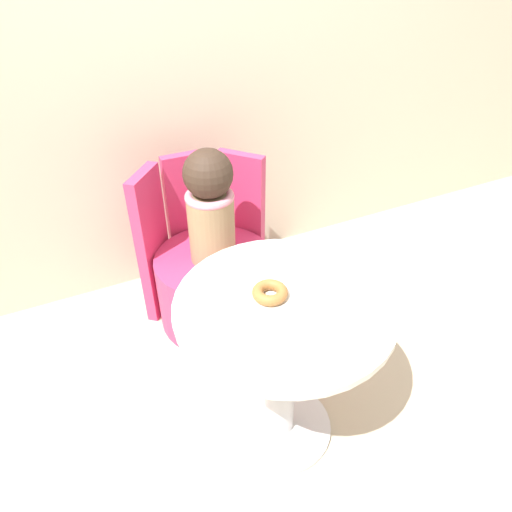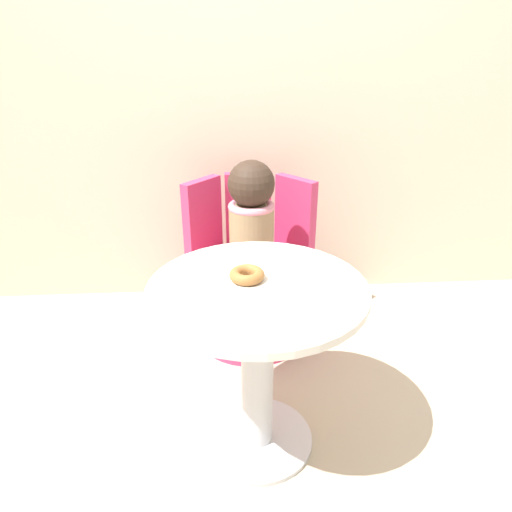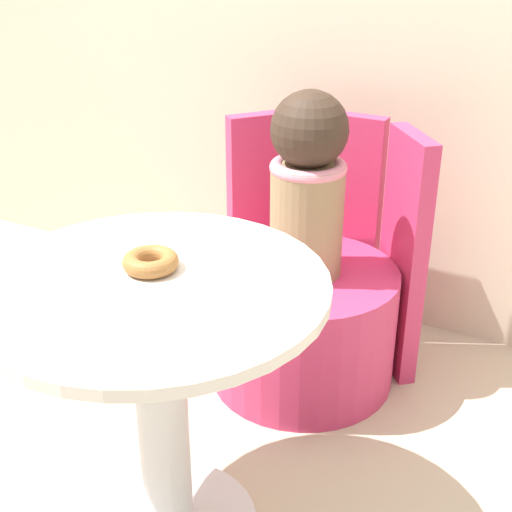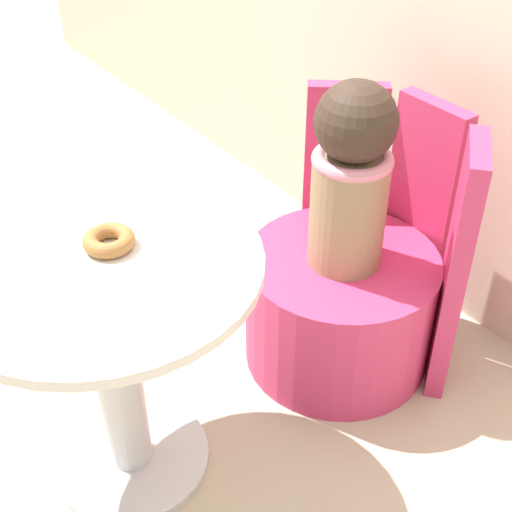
# 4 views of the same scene
# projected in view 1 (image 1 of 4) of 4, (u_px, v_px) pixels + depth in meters

# --- Properties ---
(ground_plane) EXTENTS (12.00, 12.00, 0.00)m
(ground_plane) POSITION_uv_depth(u_px,v_px,m) (282.00, 412.00, 1.82)
(ground_plane) COLOR #B7A88E
(back_wall) EXTENTS (6.00, 0.06, 2.40)m
(back_wall) POSITION_uv_depth(u_px,v_px,m) (165.00, 36.00, 1.94)
(back_wall) COLOR beige
(back_wall) RESTS_ON ground_plane
(round_table) EXTENTS (0.69, 0.69, 0.65)m
(round_table) POSITION_uv_depth(u_px,v_px,m) (282.00, 347.00, 1.51)
(round_table) COLOR silver
(round_table) RESTS_ON ground_plane
(tub_chair) EXTENTS (0.54, 0.54, 0.36)m
(tub_chair) POSITION_uv_depth(u_px,v_px,m) (216.00, 287.00, 2.18)
(tub_chair) COLOR #C63360
(tub_chair) RESTS_ON ground_plane
(booth_backrest) EXTENTS (0.64, 0.24, 0.74)m
(booth_backrest) POSITION_uv_depth(u_px,v_px,m) (196.00, 230.00, 2.23)
(booth_backrest) COLOR #C63360
(booth_backrest) RESTS_ON ground_plane
(child_figure) EXTENTS (0.21, 0.21, 0.52)m
(child_figure) POSITION_uv_depth(u_px,v_px,m) (210.00, 206.00, 1.92)
(child_figure) COLOR #937A56
(child_figure) RESTS_ON tub_chair
(donut) EXTENTS (0.11, 0.11, 0.03)m
(donut) POSITION_uv_depth(u_px,v_px,m) (270.00, 292.00, 1.40)
(donut) COLOR #9E6633
(donut) RESTS_ON round_table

